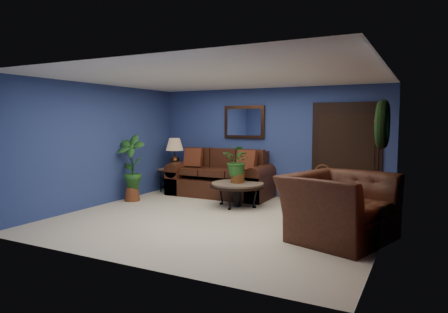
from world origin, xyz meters
The scene contains 18 objects.
floor centered at (0.00, 0.00, 0.00)m, with size 5.50×5.50×0.00m, color beige.
wall_back centered at (0.00, 2.50, 1.25)m, with size 5.50×0.04×2.50m, color navy.
wall_left centered at (-2.75, 0.00, 1.25)m, with size 0.04×5.00×2.50m, color navy.
wall_right_brick centered at (2.75, 0.00, 1.25)m, with size 0.04×5.00×2.50m, color maroon.
ceiling centered at (0.00, 0.00, 2.50)m, with size 5.50×5.00×0.02m, color white.
crown_molding centered at (2.72, 0.00, 2.43)m, with size 0.03×5.00×0.14m, color white.
wall_mirror centered at (-0.60, 2.46, 1.72)m, with size 1.02×0.06×0.77m, color #422615.
closet_door centered at (1.75, 2.47, 1.05)m, with size 1.44×0.06×2.18m, color black.
wreath centered at (2.69, 0.05, 1.70)m, with size 0.72×0.72×0.16m, color black.
sofa centered at (-1.01, 2.09, 0.36)m, with size 2.42×1.04×1.09m.
coffee_table centered at (-0.15, 1.16, 0.43)m, with size 1.13×1.13×0.49m.
end_table centered at (-2.30, 2.05, 0.44)m, with size 0.64×0.64×0.58m.
table_lamp centered at (-2.30, 2.05, 1.04)m, with size 0.43×0.43×0.72m.
side_chair centered at (1.35, 2.11, 0.47)m, with size 0.42×0.42×0.84m.
armchair centered at (2.15, -0.24, 0.49)m, with size 1.50×1.31×0.97m, color #422112.
coffee_plant centered at (-0.15, 1.16, 0.91)m, with size 0.66×0.60×0.77m.
floor_plant centered at (2.35, 0.79, 0.45)m, with size 0.44×0.39×0.86m.
tall_plant centered at (-2.45, 0.61, 0.79)m, with size 0.67×0.49×1.46m.
Camera 1 is at (3.30, -6.15, 1.75)m, focal length 32.00 mm.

